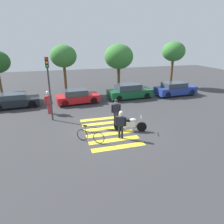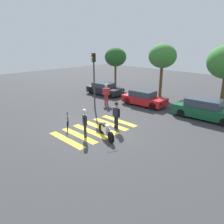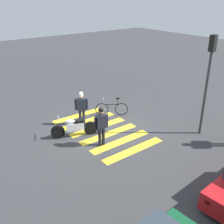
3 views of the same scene
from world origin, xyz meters
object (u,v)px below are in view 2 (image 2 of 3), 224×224
(officer_by_motorcycle, at_px, (116,113))
(car_black_suv, at_px, (105,89))
(car_green_compact, at_px, (205,109))
(officer_on_foot, at_px, (85,121))
(pedestrian_bystander, at_px, (106,92))
(car_red_convertible, at_px, (144,98))
(police_motorcycle, at_px, (106,130))
(traffic_light_pole, at_px, (94,73))
(leaning_bicycle, at_px, (68,123))

(officer_by_motorcycle, bearing_deg, car_black_suv, 141.05)
(car_green_compact, bearing_deg, officer_on_foot, -113.96)
(pedestrian_bystander, distance_m, car_red_convertible, 3.42)
(car_green_compact, bearing_deg, officer_by_motorcycle, -118.60)
(police_motorcycle, bearing_deg, traffic_light_pole, 145.45)
(car_black_suv, bearing_deg, leaning_bicycle, -57.78)
(leaning_bicycle, xyz_separation_m, car_green_compact, (5.60, 8.33, 0.31))
(police_motorcycle, relative_size, leaning_bicycle, 1.40)
(officer_on_foot, bearing_deg, police_motorcycle, 41.88)
(car_red_convertible, height_order, car_green_compact, car_green_compact)
(traffic_light_pole, bearing_deg, officer_by_motorcycle, -23.89)
(police_motorcycle, height_order, officer_by_motorcycle, officer_by_motorcycle)
(car_black_suv, bearing_deg, officer_on_foot, -49.57)
(car_green_compact, distance_m, traffic_light_pole, 9.07)
(car_black_suv, bearing_deg, officer_by_motorcycle, -38.95)
(traffic_light_pole, bearing_deg, pedestrian_bystander, 98.19)
(police_motorcycle, relative_size, car_black_suv, 0.50)
(car_black_suv, height_order, car_green_compact, car_green_compact)
(pedestrian_bystander, height_order, car_red_convertible, pedestrian_bystander)
(officer_on_foot, bearing_deg, car_red_convertible, 101.65)
(officer_by_motorcycle, distance_m, pedestrian_bystander, 5.82)
(police_motorcycle, xyz_separation_m, officer_on_foot, (-0.93, -0.84, 0.56))
(police_motorcycle, distance_m, leaning_bicycle, 2.92)
(pedestrian_bystander, relative_size, car_green_compact, 0.41)
(leaning_bicycle, relative_size, car_black_suv, 0.36)
(officer_by_motorcycle, relative_size, pedestrian_bystander, 0.96)
(pedestrian_bystander, height_order, car_black_suv, pedestrian_bystander)
(police_motorcycle, distance_m, car_green_compact, 8.04)
(police_motorcycle, distance_m, pedestrian_bystander, 7.20)
(officer_on_foot, xyz_separation_m, officer_by_motorcycle, (0.40, 2.28, 0.04))
(leaning_bicycle, relative_size, car_red_convertible, 0.37)
(car_black_suv, bearing_deg, car_red_convertible, -3.56)
(police_motorcycle, relative_size, officer_on_foot, 1.16)
(officer_by_motorcycle, relative_size, car_green_compact, 0.40)
(leaning_bicycle, height_order, officer_by_motorcycle, officer_by_motorcycle)
(officer_by_motorcycle, height_order, traffic_light_pole, traffic_light_pole)
(car_green_compact, bearing_deg, leaning_bicycle, -123.88)
(car_black_suv, bearing_deg, pedestrian_bystander, -41.26)
(officer_by_motorcycle, height_order, pedestrian_bystander, pedestrian_bystander)
(officer_on_foot, xyz_separation_m, traffic_light_pole, (-3.99, 4.23, 2.05))
(car_red_convertible, bearing_deg, traffic_light_pole, -121.67)
(officer_by_motorcycle, bearing_deg, police_motorcycle, -69.76)
(car_red_convertible, xyz_separation_m, car_green_compact, (5.37, 0.35, 0.06))
(car_red_convertible, relative_size, car_green_compact, 0.87)
(officer_on_foot, distance_m, traffic_light_pole, 6.16)
(leaning_bicycle, distance_m, officer_by_motorcycle, 3.27)
(officer_by_motorcycle, xyz_separation_m, car_black_suv, (-7.52, 6.08, -0.45))
(leaning_bicycle, distance_m, officer_on_foot, 1.98)
(police_motorcycle, bearing_deg, car_green_compact, 69.70)
(pedestrian_bystander, xyz_separation_m, car_green_compact, (7.94, 2.56, -0.42))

